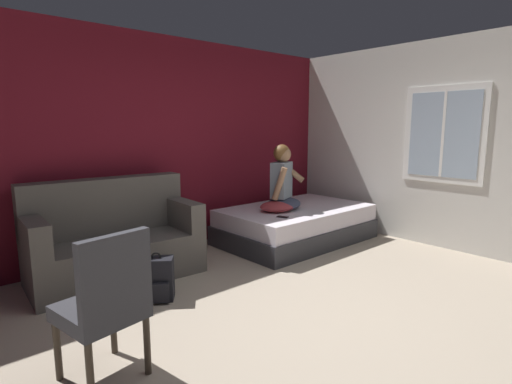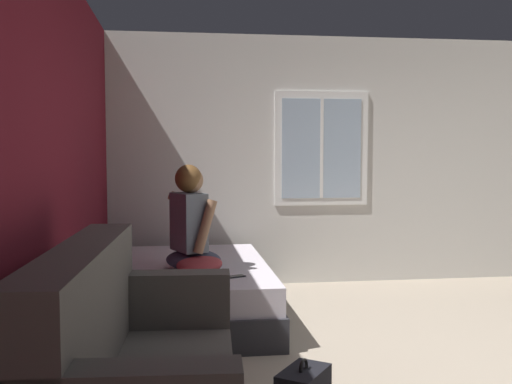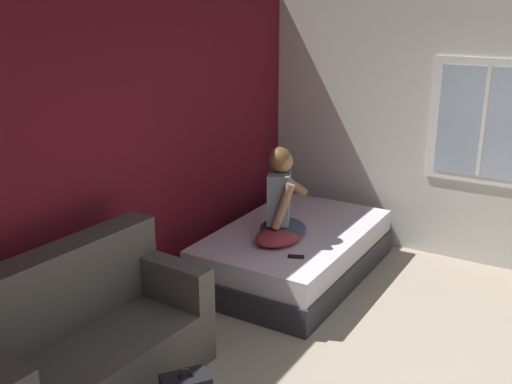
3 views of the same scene
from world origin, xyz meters
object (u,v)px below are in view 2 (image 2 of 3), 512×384
at_px(bed, 194,291).
at_px(person_seated, 191,227).
at_px(cell_phone, 236,276).
at_px(throw_pillow, 200,265).

height_order(bed, person_seated, person_seated).
distance_m(person_seated, cell_phone, 0.60).
relative_size(throw_pillow, cell_phone, 3.33).
xyz_separation_m(bed, person_seated, (-0.24, 0.03, 0.60)).
bearing_deg(bed, cell_phone, -151.76).
distance_m(bed, throw_pillow, 0.51).
height_order(bed, cell_phone, cell_phone).
bearing_deg(bed, throw_pillow, -174.82).
bearing_deg(throw_pillow, bed, 5.18).
height_order(person_seated, throw_pillow, person_seated).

